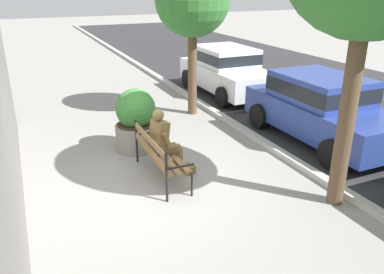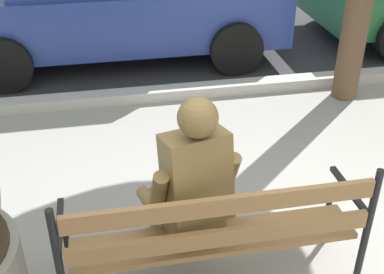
% 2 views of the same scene
% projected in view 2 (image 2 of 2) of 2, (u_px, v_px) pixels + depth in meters
% --- Properties ---
extents(curb_stone, '(60.00, 0.20, 0.12)m').
position_uv_depth(curb_stone, '(171.00, 93.00, 5.59)').
color(curb_stone, '#B2AFA8').
rests_on(curb_stone, ground).
extents(park_bench, '(1.80, 0.54, 0.95)m').
position_uv_depth(park_bench, '(215.00, 229.00, 2.95)').
color(park_bench, olive).
rests_on(park_bench, ground).
extents(bronze_statue_seated, '(0.61, 0.86, 1.37)m').
position_uv_depth(bronze_statue_seated, '(189.00, 192.00, 3.04)').
color(bronze_statue_seated, brown).
rests_on(bronze_statue_seated, ground).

